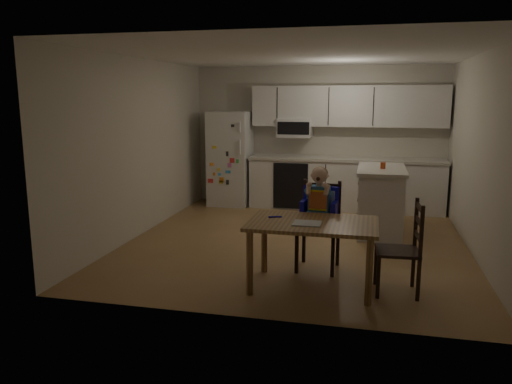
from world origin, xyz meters
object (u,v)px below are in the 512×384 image
at_px(red_cup, 383,166).
at_px(dining_table, 313,231).
at_px(refrigerator, 230,159).
at_px(chair_booster, 319,207).
at_px(kitchen_island, 380,200).
at_px(chair_side, 408,242).

bearing_deg(red_cup, dining_table, -107.31).
height_order(refrigerator, chair_booster, refrigerator).
bearing_deg(refrigerator, red_cup, -28.51).
height_order(kitchen_island, chair_booster, chair_booster).
xyz_separation_m(refrigerator, red_cup, (2.68, -1.45, 0.15)).
relative_size(red_cup, chair_side, 0.10).
distance_m(dining_table, chair_side, 0.95).
distance_m(kitchen_island, chair_booster, 1.94).
height_order(dining_table, chair_booster, chair_booster).
height_order(refrigerator, chair_side, refrigerator).
xyz_separation_m(red_cup, dining_table, (-0.72, -2.33, -0.39)).
bearing_deg(kitchen_island, refrigerator, 152.76).
height_order(kitchen_island, chair_side, same).
bearing_deg(dining_table, refrigerator, 117.33).
relative_size(refrigerator, chair_booster, 1.43).
xyz_separation_m(refrigerator, chair_side, (2.90, -3.72, -0.31)).
distance_m(refrigerator, red_cup, 3.05).
bearing_deg(dining_table, red_cup, 72.69).
xyz_separation_m(refrigerator, chair_booster, (1.96, -3.16, -0.13)).
xyz_separation_m(kitchen_island, dining_table, (-0.71, -2.41, 0.13)).
height_order(red_cup, chair_side, red_cup).
relative_size(chair_booster, chair_side, 1.25).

